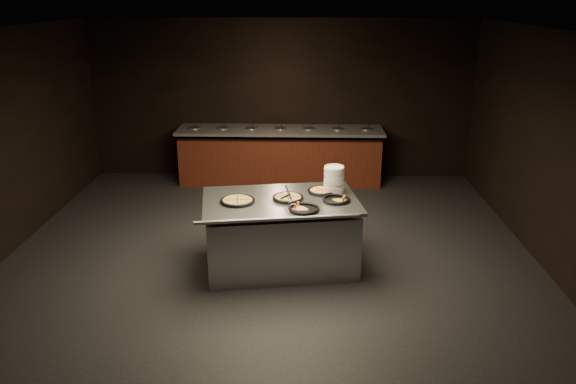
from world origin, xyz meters
name	(u,v)px	position (x,y,z in m)	size (l,w,h in m)	color
room	(267,161)	(0.00, 0.00, 1.45)	(7.02, 8.02, 2.92)	black
salad_bar	(280,159)	(0.00, 3.56, 0.44)	(3.70, 0.83, 1.18)	#5C2615
serving_counter	(281,235)	(0.15, 0.18, 0.44)	(2.06, 1.50, 0.91)	silver
plate_stack	(334,179)	(0.82, 0.48, 1.08)	(0.25, 0.25, 0.34)	silver
pan_veggie_whole	(237,201)	(-0.37, 0.07, 0.93)	(0.42, 0.42, 0.04)	black
pan_cheese_whole	(288,198)	(0.24, 0.19, 0.93)	(0.39, 0.39, 0.04)	black
pan_cheese_slices_a	(321,191)	(0.66, 0.46, 0.93)	(0.35, 0.35, 0.04)	black
pan_cheese_slices_b	(304,209)	(0.44, -0.18, 0.93)	(0.37, 0.37, 0.04)	black
pan_veggie_slices	(336,199)	(0.84, 0.15, 0.93)	(0.34, 0.34, 0.04)	black
server_left	(286,193)	(0.22, 0.23, 0.98)	(0.20, 0.29, 0.16)	silver
server_right	(288,199)	(0.25, 0.01, 0.98)	(0.24, 0.24, 0.15)	silver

